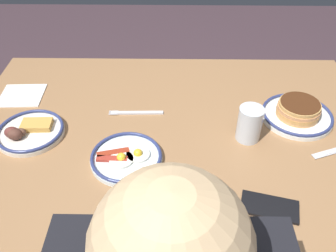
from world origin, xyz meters
TOP-DOWN VIEW (x-y plane):
  - dining_table at (0.00, 0.00)m, footprint 1.35×0.89m
  - plate_near_main at (-0.41, -0.06)m, footprint 0.23×0.23m
  - plate_center_pancakes at (0.13, 0.15)m, footprint 0.21×0.21m
  - plate_far_companion at (0.45, 0.04)m, footprint 0.21×0.21m
  - drinking_glass at (-0.23, 0.04)m, footprint 0.07×0.07m
  - cell_phone at (-0.25, 0.31)m, footprint 0.16×0.11m
  - paper_napkin at (0.54, -0.17)m, footprint 0.16×0.15m
  - fork_near at (0.12, -0.07)m, footprint 0.18×0.02m

SIDE VIEW (x-z plane):
  - dining_table at x=0.00m, z-range 0.31..1.07m
  - paper_napkin at x=0.54m, z-range 0.76..0.76m
  - fork_near at x=0.12m, z-range 0.76..0.76m
  - cell_phone at x=-0.25m, z-range 0.76..0.77m
  - plate_center_pancakes at x=0.13m, z-range 0.75..0.79m
  - plate_far_companion at x=0.45m, z-range 0.75..0.80m
  - plate_near_main at x=-0.41m, z-range 0.75..0.81m
  - drinking_glass at x=-0.23m, z-range 0.75..0.86m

